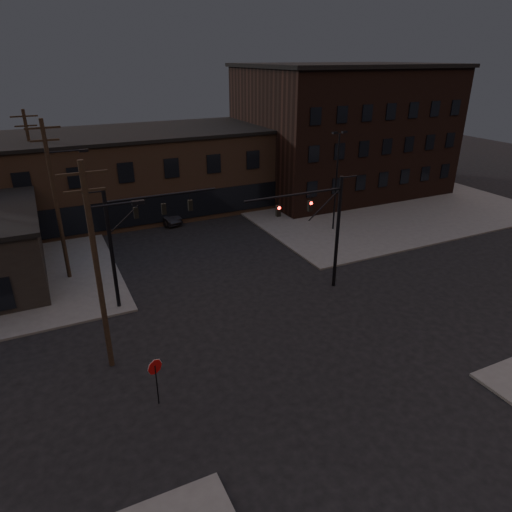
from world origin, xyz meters
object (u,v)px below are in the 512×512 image
(traffic_signal_near, at_px, (324,223))
(parked_car_lot_b, at_px, (305,191))
(traffic_signal_far, at_px, (131,233))
(car_crossing, at_px, (165,216))
(stop_sign, at_px, (155,372))
(parked_car_lot_a, at_px, (312,199))

(traffic_signal_near, xyz_separation_m, parked_car_lot_b, (10.73, 19.73, -4.02))
(traffic_signal_far, xyz_separation_m, car_crossing, (5.94, 15.02, -4.31))
(stop_sign, distance_m, parked_car_lot_b, 35.62)
(traffic_signal_far, distance_m, car_crossing, 16.71)
(parked_car_lot_b, relative_size, car_crossing, 1.22)
(traffic_signal_near, bearing_deg, stop_sign, -154.10)
(traffic_signal_near, distance_m, parked_car_lot_b, 22.82)
(traffic_signal_far, bearing_deg, car_crossing, 68.42)
(traffic_signal_near, xyz_separation_m, parked_car_lot_a, (9.57, 16.32, -3.98))
(traffic_signal_near, height_order, stop_sign, traffic_signal_near)
(parked_car_lot_b, height_order, car_crossing, parked_car_lot_b)
(traffic_signal_near, distance_m, traffic_signal_far, 12.57)
(stop_sign, relative_size, parked_car_lot_b, 0.47)
(traffic_signal_near, relative_size, car_crossing, 1.87)
(traffic_signal_far, distance_m, parked_car_lot_a, 25.48)
(traffic_signal_far, xyz_separation_m, stop_sign, (-1.28, -9.99, -3.17))
(traffic_signal_near, distance_m, parked_car_lot_a, 19.34)
(traffic_signal_far, bearing_deg, parked_car_lot_a, 30.65)
(stop_sign, height_order, car_crossing, stop_sign)
(traffic_signal_near, relative_size, parked_car_lot_b, 1.53)
(traffic_signal_far, relative_size, parked_car_lot_b, 1.53)
(stop_sign, bearing_deg, parked_car_lot_b, 47.42)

